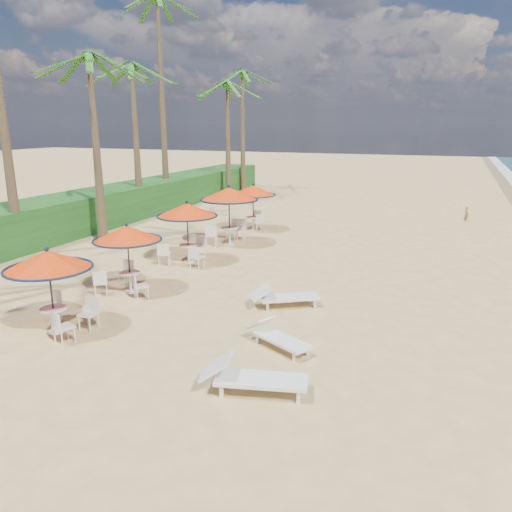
{
  "coord_description": "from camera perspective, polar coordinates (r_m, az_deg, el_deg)",
  "views": [
    {
      "loc": [
        4.0,
        -9.26,
        5.25
      ],
      "look_at": [
        -1.58,
        4.87,
        1.2
      ],
      "focal_mm": 35.0,
      "sensor_mm": 36.0,
      "label": 1
    }
  ],
  "objects": [
    {
      "name": "station_2",
      "position": [
        19.18,
        -7.9,
        4.36
      ],
      "size": [
        2.33,
        2.33,
        2.43
      ],
      "color": "black",
      "rests_on": "ground"
    },
    {
      "name": "station_1",
      "position": [
        16.14,
        -14.61,
        1.56
      ],
      "size": [
        2.17,
        2.17,
        2.26
      ],
      "color": "black",
      "rests_on": "ground"
    },
    {
      "name": "person",
      "position": [
        29.69,
        22.92,
        4.46
      ],
      "size": [
        0.33,
        0.39,
        0.91
      ],
      "primitive_type": "imported",
      "rotation": [
        0.0,
        0.0,
        1.99
      ],
      "color": "#875C45",
      "rests_on": "ground"
    },
    {
      "name": "scrub_hedge",
      "position": [
        27.12,
        -19.07,
        4.89
      ],
      "size": [
        3.0,
        40.0,
        1.8
      ],
      "primitive_type": "cube",
      "color": "#194716",
      "rests_on": "ground"
    },
    {
      "name": "lounger_near",
      "position": [
        10.24,
        -0.67,
        -13.62
      ],
      "size": [
        2.25,
        1.16,
        0.77
      ],
      "rotation": [
        0.0,
        0.0,
        0.24
      ],
      "color": "white",
      "rests_on": "ground"
    },
    {
      "name": "palm_3",
      "position": [
        23.63,
        -18.44,
        19.43
      ],
      "size": [
        5.0,
        5.0,
        8.13
      ],
      "color": "brown",
      "rests_on": "ground"
    },
    {
      "name": "palm_6",
      "position": [
        36.45,
        -3.31,
        18.11
      ],
      "size": [
        5.0,
        5.0,
        8.02
      ],
      "color": "brown",
      "rests_on": "ground"
    },
    {
      "name": "station_4",
      "position": [
        25.03,
        -0.25,
        7.05
      ],
      "size": [
        2.29,
        2.29,
        2.38
      ],
      "color": "black",
      "rests_on": "ground"
    },
    {
      "name": "palm_4",
      "position": [
        29.01,
        -13.96,
        19.14
      ],
      "size": [
        5.0,
        5.0,
        8.33
      ],
      "color": "brown",
      "rests_on": "ground"
    },
    {
      "name": "ground",
      "position": [
        11.37,
        -1.65,
        -12.59
      ],
      "size": [
        160.0,
        160.0,
        0.0
      ],
      "primitive_type": "plane",
      "color": "tan",
      "rests_on": "ground"
    },
    {
      "name": "lounger_far",
      "position": [
        14.72,
        3.05,
        -4.59
      ],
      "size": [
        2.04,
        1.6,
        0.72
      ],
      "rotation": [
        0.0,
        0.0,
        0.56
      ],
      "color": "white",
      "rests_on": "ground"
    },
    {
      "name": "station_3",
      "position": [
        22.03,
        -3.13,
        6.31
      ],
      "size": [
        2.56,
        2.56,
        2.67
      ],
      "color": "black",
      "rests_on": "ground"
    },
    {
      "name": "lounger_mid",
      "position": [
        12.18,
        2.37,
        -9.06
      ],
      "size": [
        1.87,
        1.35,
        0.65
      ],
      "rotation": [
        0.0,
        0.0,
        -0.49
      ],
      "color": "white",
      "rests_on": "ground"
    },
    {
      "name": "palm_5",
      "position": [
        33.47,
        -11.12,
        25.55
      ],
      "size": [
        5.0,
        5.0,
        12.6
      ],
      "color": "brown",
      "rests_on": "ground"
    },
    {
      "name": "palm_7",
      "position": [
        40.28,
        -1.57,
        19.37
      ],
      "size": [
        5.0,
        5.0,
        9.16
      ],
      "color": "brown",
      "rests_on": "ground"
    },
    {
      "name": "station_0",
      "position": [
        13.58,
        -22.36,
        -1.53
      ],
      "size": [
        2.18,
        2.18,
        2.28
      ],
      "color": "black",
      "rests_on": "ground"
    }
  ]
}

